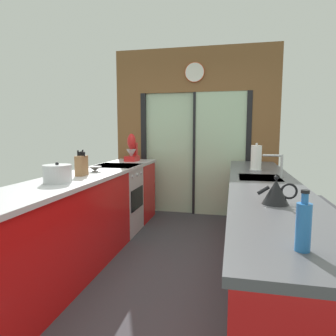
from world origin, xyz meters
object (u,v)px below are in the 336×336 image
stand_mixer (132,151)px  oven_range (117,199)px  kettle (276,192)px  soap_bottle (303,225)px  paper_towel_roll (256,158)px  stock_pot (57,174)px  knife_block (82,165)px  mixing_bowl_far (95,169)px

stand_mixer → oven_range: bearing=-91.7°
stand_mixer → kettle: 3.01m
kettle → oven_range: bearing=134.6°
kettle → soap_bottle: 0.75m
kettle → paper_towel_roll: bearing=90.1°
stock_pot → soap_bottle: 2.13m
kettle → soap_bottle: (-0.00, -0.75, 0.02)m
oven_range → knife_block: knife_block is taller
knife_block → kettle: size_ratio=1.11×
knife_block → stock_pot: bearing=-90.0°
paper_towel_roll → oven_range: bearing=175.4°
soap_bottle → paper_towel_roll: size_ratio=0.74×
soap_bottle → paper_towel_roll: bearing=90.0°
mixing_bowl_far → kettle: kettle is taller
knife_block → stand_mixer: size_ratio=0.64×
kettle → stand_mixer: bearing=126.3°
mixing_bowl_far → knife_block: size_ratio=0.56×
oven_range → mixing_bowl_far: (0.02, -0.67, 0.50)m
stock_pot → kettle: (1.78, -0.42, -0.00)m
soap_bottle → paper_towel_roll: 2.43m
mixing_bowl_far → paper_towel_roll: paper_towel_roll is taller
oven_range → stand_mixer: stand_mixer is taller
knife_block → soap_bottle: 2.40m
mixing_bowl_far → soap_bottle: 2.61m
stand_mixer → kettle: size_ratio=1.74×
mixing_bowl_far → oven_range: bearing=91.6°
mixing_bowl_far → stock_pot: (-0.00, -0.74, 0.05)m
mixing_bowl_far → paper_towel_roll: bearing=16.3°
stock_pot → paper_towel_roll: bearing=35.2°
mixing_bowl_far → stock_pot: bearing=-90.0°
stock_pot → kettle: size_ratio=1.02×
knife_block → soap_bottle: bearing=-42.1°
soap_bottle → paper_towel_roll: paper_towel_roll is taller
knife_block → kettle: (1.78, -0.86, -0.03)m
stand_mixer → paper_towel_roll: size_ratio=1.31×
knife_block → stock_pot: (0.00, -0.43, -0.03)m
stand_mixer → soap_bottle: size_ratio=1.79×
stand_mixer → stock_pot: bearing=-90.0°
mixing_bowl_far → knife_block: (-0.00, -0.30, 0.07)m
oven_range → mixing_bowl_far: size_ratio=6.07×
knife_block → stock_pot: size_ratio=1.08×
oven_range → stock_pot: bearing=-89.2°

